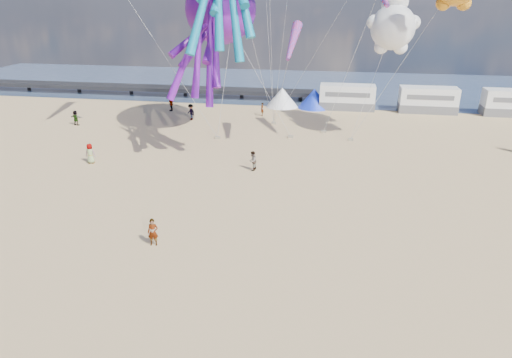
{
  "coord_description": "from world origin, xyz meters",
  "views": [
    {
      "loc": [
        4.41,
        -16.64,
        13.1
      ],
      "look_at": [
        0.52,
        6.0,
        3.81
      ],
      "focal_mm": 32.0,
      "sensor_mm": 36.0,
      "label": 1
    }
  ],
  "objects_px": {
    "sandbag_c": "(351,140)",
    "windsock_right": "(293,41)",
    "sandbag_b": "(291,137)",
    "beachgoer_1": "(253,161)",
    "sandbag_a": "(217,138)",
    "standing_person": "(153,232)",
    "sandbag_d": "(324,132)",
    "kite_octopus_purple": "(221,9)",
    "sandbag_e": "(274,123)",
    "beachgoer_4": "(76,118)",
    "beachgoer_6": "(90,153)",
    "tent_blue": "(314,98)",
    "beachgoer_5": "(262,109)",
    "beachgoer_2": "(191,112)",
    "motorhome_1": "(428,100)",
    "motorhome_0": "(347,97)",
    "kite_panda": "(393,27)",
    "tent_white": "(282,97)",
    "beachgoer_3": "(171,104)"
  },
  "relations": [
    {
      "from": "motorhome_1",
      "to": "sandbag_c",
      "type": "bearing_deg",
      "value": -124.67
    },
    {
      "from": "beachgoer_1",
      "to": "kite_octopus_purple",
      "type": "xyz_separation_m",
      "value": [
        -4.53,
        9.31,
        11.11
      ]
    },
    {
      "from": "sandbag_a",
      "to": "sandbag_e",
      "type": "relative_size",
      "value": 1.0
    },
    {
      "from": "motorhome_0",
      "to": "sandbag_b",
      "type": "relative_size",
      "value": 13.2
    },
    {
      "from": "beachgoer_1",
      "to": "sandbag_a",
      "type": "height_order",
      "value": "beachgoer_1"
    },
    {
      "from": "sandbag_c",
      "to": "windsock_right",
      "type": "distance_m",
      "value": 11.34
    },
    {
      "from": "beachgoer_2",
      "to": "beachgoer_6",
      "type": "xyz_separation_m",
      "value": [
        -3.98,
        -15.2,
        -0.05
      ]
    },
    {
      "from": "standing_person",
      "to": "beachgoer_1",
      "type": "bearing_deg",
      "value": 66.13
    },
    {
      "from": "beachgoer_1",
      "to": "sandbag_c",
      "type": "relative_size",
      "value": 3.22
    },
    {
      "from": "standing_person",
      "to": "beachgoer_4",
      "type": "xyz_separation_m",
      "value": [
        -17.84,
        22.88,
        -0.0
      ]
    },
    {
      "from": "beachgoer_3",
      "to": "kite_octopus_purple",
      "type": "relative_size",
      "value": 0.13
    },
    {
      "from": "sandbag_e",
      "to": "beachgoer_4",
      "type": "bearing_deg",
      "value": -169.22
    },
    {
      "from": "tent_blue",
      "to": "beachgoer_5",
      "type": "relative_size",
      "value": 2.63
    },
    {
      "from": "beachgoer_1",
      "to": "kite_panda",
      "type": "xyz_separation_m",
      "value": [
        11.15,
        12.97,
        9.47
      ]
    },
    {
      "from": "beachgoer_1",
      "to": "sandbag_c",
      "type": "bearing_deg",
      "value": 149.44
    },
    {
      "from": "motorhome_1",
      "to": "beachgoer_3",
      "type": "bearing_deg",
      "value": -171.56
    },
    {
      "from": "motorhome_1",
      "to": "beachgoer_1",
      "type": "bearing_deg",
      "value": -126.87
    },
    {
      "from": "motorhome_1",
      "to": "beachgoer_6",
      "type": "xyz_separation_m",
      "value": [
        -30.82,
        -23.5,
        -0.65
      ]
    },
    {
      "from": "beachgoer_4",
      "to": "beachgoer_1",
      "type": "bearing_deg",
      "value": 162.24
    },
    {
      "from": "sandbag_d",
      "to": "windsock_right",
      "type": "bearing_deg",
      "value": -118.24
    },
    {
      "from": "tent_white",
      "to": "beachgoer_6",
      "type": "xyz_separation_m",
      "value": [
        -13.32,
        -23.5,
        -0.35
      ]
    },
    {
      "from": "motorhome_0",
      "to": "tent_blue",
      "type": "bearing_deg",
      "value": 180.0
    },
    {
      "from": "standing_person",
      "to": "sandbag_c",
      "type": "height_order",
      "value": "standing_person"
    },
    {
      "from": "beachgoer_5",
      "to": "kite_panda",
      "type": "distance_m",
      "value": 17.01
    },
    {
      "from": "beachgoer_2",
      "to": "windsock_right",
      "type": "xyz_separation_m",
      "value": [
        12.02,
        -8.22,
        8.55
      ]
    },
    {
      "from": "beachgoer_6",
      "to": "kite_panda",
      "type": "height_order",
      "value": "kite_panda"
    },
    {
      "from": "motorhome_0",
      "to": "beachgoer_3",
      "type": "relative_size",
      "value": 3.86
    },
    {
      "from": "beachgoer_2",
      "to": "standing_person",
      "type": "bearing_deg",
      "value": -39.48
    },
    {
      "from": "sandbag_b",
      "to": "beachgoer_1",
      "type": "bearing_deg",
      "value": -102.59
    },
    {
      "from": "beachgoer_4",
      "to": "beachgoer_5",
      "type": "relative_size",
      "value": 1.06
    },
    {
      "from": "kite_octopus_purple",
      "to": "beachgoer_5",
      "type": "bearing_deg",
      "value": 94.16
    },
    {
      "from": "beachgoer_4",
      "to": "sandbag_d",
      "type": "relative_size",
      "value": 3.23
    },
    {
      "from": "beachgoer_4",
      "to": "beachgoer_6",
      "type": "height_order",
      "value": "beachgoer_6"
    },
    {
      "from": "motorhome_1",
      "to": "sandbag_d",
      "type": "height_order",
      "value": "motorhome_1"
    },
    {
      "from": "beachgoer_1",
      "to": "beachgoer_2",
      "type": "bearing_deg",
      "value": -137.3
    },
    {
      "from": "sandbag_c",
      "to": "windsock_right",
      "type": "height_order",
      "value": "windsock_right"
    },
    {
      "from": "sandbag_d",
      "to": "kite_octopus_purple",
      "type": "bearing_deg",
      "value": -165.63
    },
    {
      "from": "beachgoer_5",
      "to": "windsock_right",
      "type": "relative_size",
      "value": 0.3
    },
    {
      "from": "beachgoer_3",
      "to": "motorhome_1",
      "type": "bearing_deg",
      "value": 48.32
    },
    {
      "from": "tent_white",
      "to": "kite_octopus_purple",
      "type": "relative_size",
      "value": 0.31
    },
    {
      "from": "motorhome_0",
      "to": "beachgoer_4",
      "type": "xyz_separation_m",
      "value": [
        -28.91,
        -12.59,
        -0.69
      ]
    },
    {
      "from": "tent_white",
      "to": "windsock_right",
      "type": "bearing_deg",
      "value": -80.78
    },
    {
      "from": "motorhome_1",
      "to": "kite_panda",
      "type": "distance_m",
      "value": 14.55
    },
    {
      "from": "tent_blue",
      "to": "standing_person",
      "type": "xyz_separation_m",
      "value": [
        -7.07,
        -35.47,
        -0.39
      ]
    },
    {
      "from": "beachgoer_4",
      "to": "sandbag_a",
      "type": "xyz_separation_m",
      "value": [
        16.31,
        -2.34,
        -0.7
      ]
    },
    {
      "from": "motorhome_0",
      "to": "sandbag_e",
      "type": "bearing_deg",
      "value": -132.6
    },
    {
      "from": "beachgoer_2",
      "to": "beachgoer_5",
      "type": "bearing_deg",
      "value": 60.83
    },
    {
      "from": "sandbag_a",
      "to": "tent_blue",
      "type": "bearing_deg",
      "value": 60.05
    },
    {
      "from": "tent_white",
      "to": "sandbag_d",
      "type": "relative_size",
      "value": 8.0
    },
    {
      "from": "motorhome_1",
      "to": "beachgoer_6",
      "type": "bearing_deg",
      "value": -142.67
    }
  ]
}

